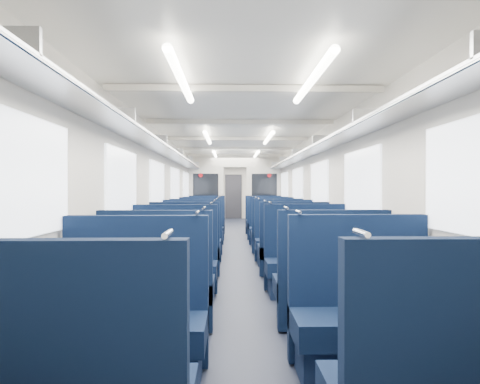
{
  "coord_description": "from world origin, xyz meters",
  "views": [
    {
      "loc": [
        -0.14,
        -10.04,
        1.34
      ],
      "look_at": [
        0.13,
        1.54,
        1.26
      ],
      "focal_mm": 31.29,
      "sensor_mm": 36.0,
      "label": 1
    }
  ],
  "objects": [
    {
      "name": "seat_11",
      "position": [
        0.83,
        -2.57,
        0.36
      ],
      "size": [
        1.06,
        0.58,
        1.18
      ],
      "color": "#0A1833",
      "rests_on": "floor"
    },
    {
      "name": "seat_10",
      "position": [
        -0.83,
        -2.61,
        0.36
      ],
      "size": [
        1.06,
        0.58,
        1.18
      ],
      "color": "#0A1833",
      "rests_on": "floor"
    },
    {
      "name": "seat_2",
      "position": [
        -0.83,
        -7.08,
        0.36
      ],
      "size": [
        1.06,
        0.58,
        1.18
      ],
      "color": "#0A1833",
      "rests_on": "floor"
    },
    {
      "name": "wall_far",
      "position": [
        0.0,
        9.0,
        1.18
      ],
      "size": [
        2.8,
        0.02,
        2.35
      ],
      "primitive_type": "cube",
      "color": "beige",
      "rests_on": "floor"
    },
    {
      "name": "wall_right",
      "position": [
        1.4,
        0.0,
        1.18
      ],
      "size": [
        0.02,
        18.0,
        2.35
      ],
      "primitive_type": "cube",
      "color": "beige",
      "rests_on": "floor"
    },
    {
      "name": "ceiling",
      "position": [
        0.0,
        0.0,
        2.35
      ],
      "size": [
        2.8,
        18.0,
        0.01
      ],
      "primitive_type": "cube",
      "color": "silver",
      "rests_on": "wall_left"
    },
    {
      "name": "seat_9",
      "position": [
        0.83,
        -3.58,
        0.36
      ],
      "size": [
        1.06,
        0.58,
        1.18
      ],
      "color": "#0A1833",
      "rests_on": "floor"
    },
    {
      "name": "seat_4",
      "position": [
        -0.83,
        -6.03,
        0.36
      ],
      "size": [
        1.06,
        0.58,
        1.18
      ],
      "color": "#0A1833",
      "rests_on": "floor"
    },
    {
      "name": "seat_16",
      "position": [
        -0.83,
        0.88,
        0.36
      ],
      "size": [
        1.06,
        0.58,
        1.18
      ],
      "color": "#0A1833",
      "rests_on": "floor"
    },
    {
      "name": "seat_12",
      "position": [
        -0.83,
        -1.49,
        0.36
      ],
      "size": [
        1.06,
        0.58,
        1.18
      ],
      "color": "#0A1833",
      "rests_on": "floor"
    },
    {
      "name": "seat_3",
      "position": [
        0.83,
        -7.01,
        0.36
      ],
      "size": [
        1.06,
        0.58,
        1.18
      ],
      "color": "#0A1833",
      "rests_on": "floor"
    },
    {
      "name": "dado_right",
      "position": [
        1.39,
        0.0,
        0.35
      ],
      "size": [
        0.03,
        17.9,
        0.7
      ],
      "primitive_type": "cube",
      "color": "black",
      "rests_on": "floor"
    },
    {
      "name": "seat_19",
      "position": [
        0.83,
        2.07,
        0.36
      ],
      "size": [
        1.06,
        0.58,
        1.18
      ],
      "color": "#0A1833",
      "rests_on": "floor"
    },
    {
      "name": "luggage_rack_left",
      "position": [
        -1.21,
        0.0,
        1.97
      ],
      "size": [
        0.36,
        17.4,
        0.18
      ],
      "color": "#B2B5BA",
      "rests_on": "wall_left"
    },
    {
      "name": "seat_5",
      "position": [
        0.83,
        -6.0,
        0.36
      ],
      "size": [
        1.06,
        0.58,
        1.18
      ],
      "color": "#0A1833",
      "rests_on": "floor"
    },
    {
      "name": "dado_left",
      "position": [
        -1.39,
        0.0,
        0.35
      ],
      "size": [
        0.03,
        17.9,
        0.7
      ],
      "primitive_type": "cube",
      "color": "black",
      "rests_on": "floor"
    },
    {
      "name": "seat_6",
      "position": [
        -0.83,
        -4.9,
        0.36
      ],
      "size": [
        1.06,
        0.58,
        1.18
      ],
      "color": "#0A1833",
      "rests_on": "floor"
    },
    {
      "name": "bulkhead",
      "position": [
        -0.0,
        2.47,
        1.23
      ],
      "size": [
        2.8,
        0.1,
        2.35
      ],
      "color": "beige",
      "rests_on": "floor"
    },
    {
      "name": "wall_left",
      "position": [
        -1.4,
        0.0,
        1.18
      ],
      "size": [
        0.02,
        18.0,
        2.35
      ],
      "primitive_type": "cube",
      "color": "beige",
      "rests_on": "floor"
    },
    {
      "name": "seat_17",
      "position": [
        0.83,
        0.95,
        0.36
      ],
      "size": [
        1.06,
        0.58,
        1.18
      ],
      "color": "#0A1833",
      "rests_on": "floor"
    },
    {
      "name": "floor",
      "position": [
        0.0,
        0.0,
        0.0
      ],
      "size": [
        2.8,
        18.0,
        0.01
      ],
      "primitive_type": "cube",
      "color": "black",
      "rests_on": "ground"
    },
    {
      "name": "seat_8",
      "position": [
        -0.83,
        -3.56,
        0.36
      ],
      "size": [
        1.06,
        0.58,
        1.18
      ],
      "color": "#0A1833",
      "rests_on": "floor"
    },
    {
      "name": "end_door",
      "position": [
        0.0,
        8.94,
        1.0
      ],
      "size": [
        0.75,
        0.06,
        2.0
      ],
      "primitive_type": "cube",
      "color": "black",
      "rests_on": "floor"
    },
    {
      "name": "seat_7",
      "position": [
        0.83,
        -4.73,
        0.36
      ],
      "size": [
        1.06,
        0.58,
        1.18
      ],
      "color": "#0A1833",
      "rests_on": "floor"
    },
    {
      "name": "luggage_rack_right",
      "position": [
        1.21,
        0.0,
        1.97
      ],
      "size": [
        0.36,
        17.4,
        0.18
      ],
      "color": "#B2B5BA",
      "rests_on": "wall_right"
    },
    {
      "name": "seat_14",
      "position": [
        -0.83,
        -0.23,
        0.36
      ],
      "size": [
        1.06,
        0.58,
        1.18
      ],
      "color": "#0A1833",
      "rests_on": "floor"
    },
    {
      "name": "seat_18",
      "position": [
        -0.83,
        2.06,
        0.36
      ],
      "size": [
        1.06,
        0.58,
        1.18
      ],
      "color": "#0A1833",
      "rests_on": "floor"
    },
    {
      "name": "seat_13",
      "position": [
        0.83,
        -1.32,
        0.36
      ],
      "size": [
        1.06,
        0.58,
        1.18
      ],
      "color": "#0A1833",
      "rests_on": "floor"
    },
    {
      "name": "ceiling_fittings",
      "position": [
        0.0,
        -0.26,
        2.29
      ],
      "size": [
        2.7,
        16.06,
        0.11
      ],
      "color": "beige",
      "rests_on": "ceiling"
    },
    {
      "name": "seat_15",
      "position": [
        0.83,
        -0.3,
        0.36
      ],
      "size": [
        1.06,
        0.58,
        1.18
      ],
      "color": "#0A1833",
      "rests_on": "floor"
    },
    {
      "name": "windows",
      "position": [
        0.0,
        -0.46,
        1.42
      ],
      "size": [
        2.78,
        15.6,
        0.75
      ],
      "color": "white",
      "rests_on": "wall_left"
    }
  ]
}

